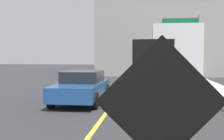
% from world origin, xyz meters
% --- Properties ---
extents(lane_center_stripe, '(0.14, 36.00, 0.01)m').
position_xyz_m(lane_center_stripe, '(0.00, 6.00, 0.00)').
color(lane_center_stripe, yellow).
rests_on(lane_center_stripe, ground).
extents(roadwork_sign, '(1.62, 0.22, 2.33)m').
position_xyz_m(roadwork_sign, '(1.66, 2.56, 1.47)').
color(roadwork_sign, '#593819').
rests_on(roadwork_sign, ground).
extents(arrow_board_trailer, '(1.60, 1.89, 2.70)m').
position_xyz_m(arrow_board_trailer, '(1.68, 9.91, 0.48)').
color(arrow_board_trailer, orange).
rests_on(arrow_board_trailer, ground).
extents(box_truck, '(2.53, 6.68, 3.59)m').
position_xyz_m(box_truck, '(2.89, 15.50, 1.91)').
color(box_truck, black).
rests_on(box_truck, ground).
extents(pickup_car, '(1.97, 4.53, 1.38)m').
position_xyz_m(pickup_car, '(-1.42, 11.15, 0.70)').
color(pickup_car, navy).
rests_on(pickup_car, ground).
extents(highway_guide_sign, '(2.79, 0.18, 5.00)m').
position_xyz_m(highway_guide_sign, '(4.39, 20.13, 3.42)').
color(highway_guide_sign, gray).
rests_on(highway_guide_sign, ground).
extents(far_building_block, '(15.55, 9.87, 10.15)m').
position_xyz_m(far_building_block, '(4.01, 30.93, 5.08)').
color(far_building_block, gray).
rests_on(far_building_block, ground).
extents(traffic_cone_mid_lane, '(0.36, 0.36, 0.66)m').
position_xyz_m(traffic_cone_mid_lane, '(1.22, 6.34, 0.32)').
color(traffic_cone_mid_lane, black).
rests_on(traffic_cone_mid_lane, ground).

